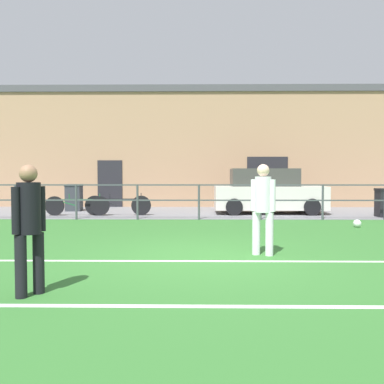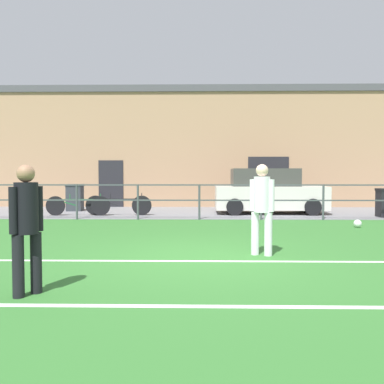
# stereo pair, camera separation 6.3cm
# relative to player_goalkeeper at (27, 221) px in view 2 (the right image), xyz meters

# --- Properties ---
(ground) EXTENTS (60.00, 44.00, 0.04)m
(ground) POSITION_rel_player_goalkeeper_xyz_m (2.07, 2.39, -0.92)
(ground) COLOR #33702D
(field_line_touchline) EXTENTS (36.00, 0.11, 0.00)m
(field_line_touchline) POSITION_rel_player_goalkeeper_xyz_m (2.07, 2.00, -0.90)
(field_line_touchline) COLOR white
(field_line_touchline) RESTS_ON ground
(field_line_hash) EXTENTS (36.00, 0.11, 0.00)m
(field_line_hash) POSITION_rel_player_goalkeeper_xyz_m (2.07, -0.39, -0.90)
(field_line_hash) COLOR white
(field_line_hash) RESTS_ON ground
(pavement_strip) EXTENTS (48.00, 5.00, 0.02)m
(pavement_strip) POSITION_rel_player_goalkeeper_xyz_m (2.07, 10.89, -0.89)
(pavement_strip) COLOR slate
(pavement_strip) RESTS_ON ground
(perimeter_fence) EXTENTS (36.07, 0.07, 1.15)m
(perimeter_fence) POSITION_rel_player_goalkeeper_xyz_m (2.07, 8.39, -0.15)
(perimeter_fence) COLOR #474C51
(perimeter_fence) RESTS_ON ground
(clubhouse_facade) EXTENTS (28.00, 2.56, 5.43)m
(clubhouse_facade) POSITION_rel_player_goalkeeper_xyz_m (2.07, 14.59, 1.83)
(clubhouse_facade) COLOR tan
(clubhouse_facade) RESTS_ON ground
(player_goalkeeper) EXTENTS (0.29, 0.37, 1.58)m
(player_goalkeeper) POSITION_rel_player_goalkeeper_xyz_m (0.00, 0.00, 0.00)
(player_goalkeeper) COLOR black
(player_goalkeeper) RESTS_ON ground
(player_striker) EXTENTS (0.42, 0.29, 1.65)m
(player_striker) POSITION_rel_player_goalkeeper_xyz_m (3.21, 2.54, 0.04)
(player_striker) COLOR white
(player_striker) RESTS_ON ground
(soccer_ball_match) EXTENTS (0.22, 0.22, 0.22)m
(soccer_ball_match) POSITION_rel_player_goalkeeper_xyz_m (6.46, 6.52, -0.79)
(soccer_ball_match) COLOR white
(soccer_ball_match) RESTS_ON ground
(parked_car_red) EXTENTS (4.04, 1.77, 1.67)m
(parked_car_red) POSITION_rel_player_goalkeeper_xyz_m (4.64, 10.42, -0.10)
(parked_car_red) COLOR silver
(parked_car_red) RESTS_ON pavement_strip
(bicycle_parked_0) EXTENTS (2.28, 0.04, 0.77)m
(bicycle_parked_0) POSITION_rel_player_goalkeeper_xyz_m (-2.22, 9.45, -0.52)
(bicycle_parked_0) COLOR black
(bicycle_parked_0) RESTS_ON pavement_strip
(bicycle_parked_1) EXTENTS (2.35, 0.04, 0.79)m
(bicycle_parked_1) POSITION_rel_player_goalkeeper_xyz_m (-0.81, 9.59, -0.52)
(bicycle_parked_1) COLOR black
(bicycle_parked_1) RESTS_ON pavement_strip
(trash_bin_0) EXTENTS (0.63, 0.53, 1.06)m
(trash_bin_0) POSITION_rel_player_goalkeeper_xyz_m (-2.89, 11.31, -0.34)
(trash_bin_0) COLOR #33383D
(trash_bin_0) RESTS_ON pavement_strip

